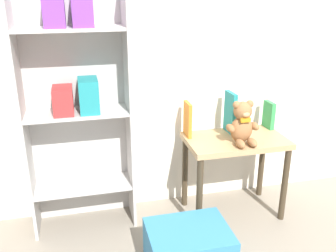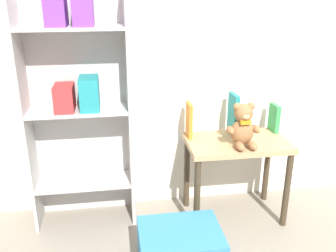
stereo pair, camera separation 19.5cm
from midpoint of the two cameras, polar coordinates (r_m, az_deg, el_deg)
The scene contains 8 objects.
wall_back at distance 2.44m, azimuth 7.55°, elevation 15.67°, with size 4.80×0.06×2.50m.
bookshelf_side at distance 2.28m, azimuth -11.23°, elevation 4.85°, with size 0.62×0.26×1.51m.
display_table at distance 2.44m, azimuth 12.68°, elevation -4.20°, with size 0.63×0.38×0.54m.
teddy_bear at distance 2.30m, azimuth 13.79°, elevation -0.10°, with size 0.20×0.19×0.27m.
book_standing_orange at distance 2.38m, azimuth 5.58°, elevation 0.90°, with size 0.02×0.13×0.22m, color orange.
book_standing_teal at distance 2.45m, azimuth 12.16°, elevation 1.72°, with size 0.03×0.14×0.27m, color teal.
book_standing_green at distance 2.59m, azimuth 17.97°, elevation 1.15°, with size 0.03×0.12×0.18m, color #33934C.
storage_bin at distance 2.12m, azimuth 4.65°, elevation -18.38°, with size 0.44×0.34×0.24m.
Camera 2 is at (-0.57, -1.08, 1.45)m, focal length 40.00 mm.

